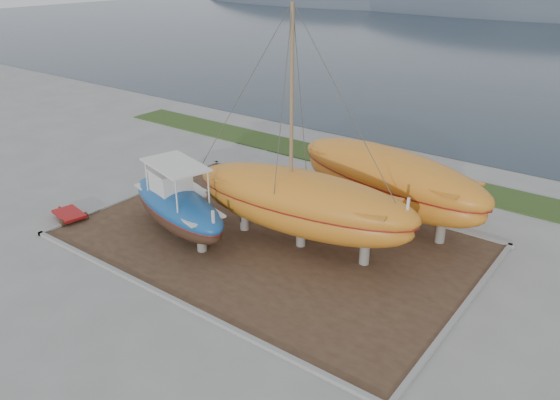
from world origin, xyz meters
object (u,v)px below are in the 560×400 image
Objects in this scene: blue_caique at (177,199)px; red_trailer at (70,216)px; orange_bare_hull at (388,187)px; white_dinghy at (184,192)px; orange_sailboat at (303,135)px.

blue_caique reaches higher than red_trailer.
orange_bare_hull is 4.07× the size of red_trailer.
white_dinghy is 0.35× the size of orange_sailboat.
blue_caique is at bearing -160.60° from orange_sailboat.
white_dinghy reaches higher than red_trailer.
orange_sailboat is at bearing -100.10° from orange_bare_hull.
red_trailer is (-10.90, -4.70, -5.11)m from orange_sailboat.
blue_caique is 6.26m from red_trailer.
orange_sailboat reaches higher than blue_caique.
orange_bare_hull is at bearing 62.72° from orange_sailboat.
orange_bare_hull is 15.97m from red_trailer.
white_dinghy is at bearing 67.99° from red_trailer.
orange_bare_hull is (1.87, 4.74, -3.46)m from orange_sailboat.
orange_sailboat is 4.04× the size of red_trailer.
orange_bare_hull reaches higher than white_dinghy.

